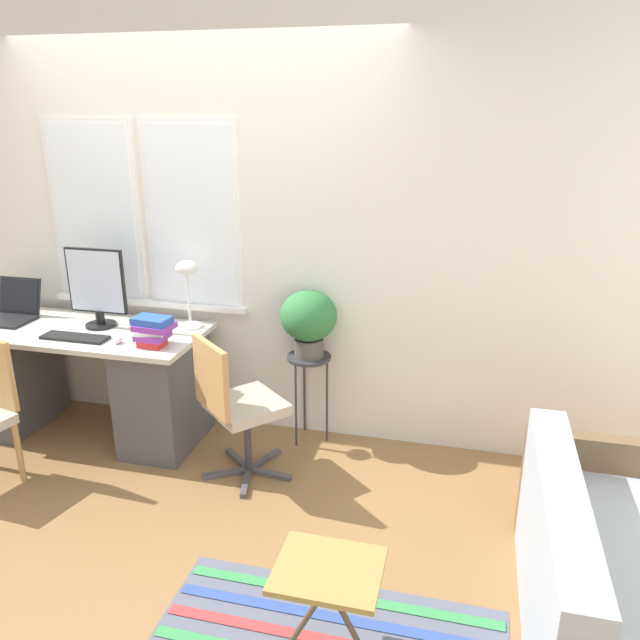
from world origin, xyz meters
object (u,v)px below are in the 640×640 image
Objects in this scene: office_chair_swivel at (236,404)px; couch_loveseat at (631,601)px; keyboard at (75,337)px; mouse at (118,341)px; monitor at (97,287)px; plant_stand at (309,365)px; folding_stool at (328,576)px; potted_plant at (309,319)px; desk_lamp at (187,278)px; book_stack at (153,330)px; laptop at (11,311)px.

office_chair_swivel reaches higher than couch_loveseat.
mouse reaches higher than keyboard.
monitor is 0.86× the size of plant_stand.
office_chair_swivel is 2.00× the size of folding_stool.
folding_stool is at bearing -72.57° from plant_stand.
couch_loveseat is 3.36× the size of folding_stool.
mouse is at bearing -42.68° from monitor.
mouse is (0.30, -0.01, 0.01)m from keyboard.
folding_stool is at bearing -72.57° from potted_plant.
book_stack is (-0.07, -0.36, -0.23)m from desk_lamp.
plant_stand is at bearing 22.47° from mouse.
desk_lamp reaches higher than keyboard.
monitor is 1.22m from office_chair_swivel.
folding_stool is at bearing -37.40° from mouse.
keyboard is 2.26m from folding_stool.
folding_stool is (1.88, -1.21, -0.36)m from keyboard.
laptop is 0.22× the size of couch_loveseat.
book_stack reaches higher than folding_stool.
laptop reaches higher than plant_stand.
couch_loveseat reaches higher than folding_stool.
book_stack reaches higher than mouse.
couch_loveseat is (2.72, -0.91, -0.49)m from mouse.
office_chair_swivel is (0.55, -0.11, -0.37)m from book_stack.
plant_stand is 1.38× the size of potted_plant.
laptop is 2.00m from potted_plant.
keyboard is at bearing 178.99° from mouse.
office_chair_swivel is (1.07, -0.09, -0.28)m from keyboard.
monitor reaches higher than office_chair_swivel.
potted_plant is (1.36, 0.43, 0.09)m from keyboard.
mouse reaches higher than folding_stool.
keyboard is 0.30m from mouse.
book_stack is at bearing 30.25° from office_chair_swivel.
desk_lamp reaches higher than laptop.
folding_stool is (1.86, -1.46, -0.61)m from monitor.
monitor is 0.57m from book_stack.
book_stack is 0.27× the size of office_chair_swivel.
laptop is 0.73× the size of folding_stool.
plant_stand is 0.31m from potted_plant.
monitor is 0.59m from desk_lamp.
office_chair_swivel is 0.59× the size of couch_loveseat.
monitor reaches higher than book_stack.
folding_stool is at bearing 167.01° from office_chair_swivel.
keyboard is 5.92× the size of mouse.
book_stack is at bearing 5.20° from mouse.
office_chair_swivel is 0.60m from plant_stand.
desk_lamp is 0.89m from office_chair_swivel.
book_stack reaches higher than office_chair_swivel.
mouse is at bearing -157.53° from plant_stand.
laptop is at bearing 30.73° from office_chair_swivel.
monitor is 3.30m from couch_loveseat.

